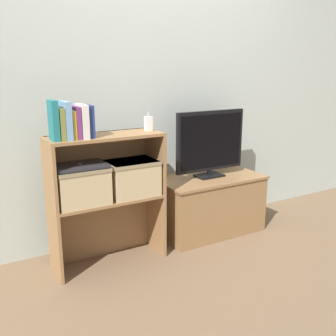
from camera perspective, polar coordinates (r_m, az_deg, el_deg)
name	(u,v)px	position (r m, az deg, el deg)	size (l,w,h in m)	color
ground_plane	(178,254)	(2.93, 1.43, -12.30)	(16.00, 16.00, 0.00)	brown
wall_back	(145,83)	(3.05, -3.42, 12.22)	(10.00, 0.05, 2.40)	#B2BCB2
tv_stand	(208,204)	(3.24, 5.89, -5.19)	(0.85, 0.48, 0.47)	olive
tv	(210,142)	(3.10, 6.16, 3.72)	(0.61, 0.14, 0.53)	black
bookshelf_lower_tier	(105,220)	(2.78, -9.09, -7.45)	(0.76, 0.28, 0.47)	olive
bookshelf_upper_tier	(103,157)	(2.65, -9.47, 1.54)	(0.76, 0.28, 0.43)	olive
book_teal	(53,121)	(2.41, -16.28, 6.62)	(0.04, 0.12, 0.24)	#1E7075
book_olive	(60,124)	(2.43, -15.35, 6.18)	(0.03, 0.14, 0.19)	olive
book_skyblue	(66,121)	(2.43, -14.58, 6.68)	(0.04, 0.15, 0.23)	#709ECC
book_mustard	(72,125)	(2.45, -13.74, 6.13)	(0.02, 0.12, 0.17)	gold
book_plum	(76,123)	(2.45, -13.17, 6.44)	(0.03, 0.13, 0.19)	#6B2D66
book_ivory	(82,121)	(2.46, -12.34, 6.65)	(0.04, 0.16, 0.21)	silver
book_navy	(89,121)	(2.48, -11.43, 6.67)	(0.04, 0.12, 0.20)	navy
baby_monitor	(148,123)	(2.69, -2.86, 6.47)	(0.05, 0.04, 0.13)	white
storage_basket_left	(81,184)	(2.56, -12.52, -2.27)	(0.34, 0.25, 0.24)	tan
storage_basket_right	(132,176)	(2.69, -5.25, -1.19)	(0.34, 0.25, 0.24)	tan
laptop	(80,166)	(2.53, -12.67, 0.32)	(0.33, 0.22, 0.02)	#2D2D33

